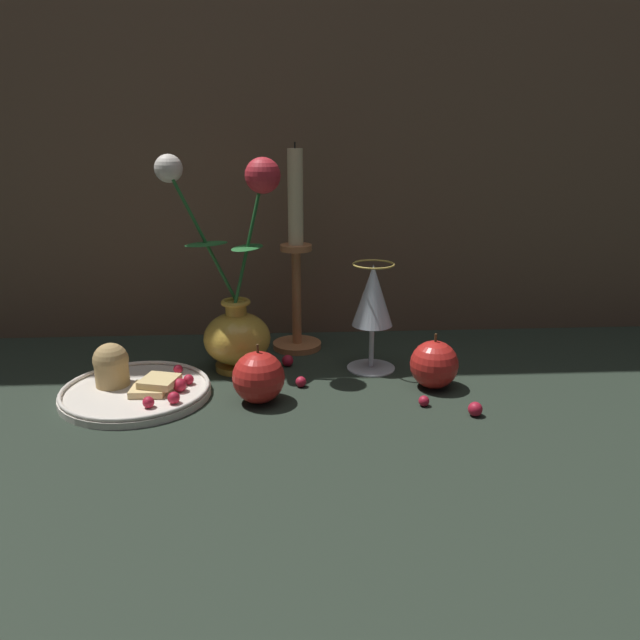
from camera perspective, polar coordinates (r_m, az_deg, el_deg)
The scene contains 11 objects.
ground_plane at distance 0.95m, azimuth -2.28°, elevation -5.87°, with size 2.40×2.40×0.00m, color #232D23.
vase at distance 0.98m, azimuth -7.70°, elevation 0.90°, with size 0.19×0.11×0.33m.
plate_with_pastries at distance 0.94m, azimuth -16.79°, elevation -5.73°, with size 0.21×0.21×0.07m.
wine_glass at distance 0.97m, azimuth 4.83°, elevation 1.79°, with size 0.08×0.08×0.17m.
candlestick at distance 1.06m, azimuth -2.19°, elevation 4.93°, with size 0.08×0.08×0.35m.
apple_beside_vase at distance 0.88m, azimuth -5.64°, elevation -5.23°, with size 0.07×0.07×0.09m.
apple_near_glass at distance 0.94m, azimuth 10.39°, elevation -4.02°, with size 0.07×0.07×0.08m.
berry_near_plate at distance 0.87m, azimuth 14.01°, elevation -7.91°, with size 0.02×0.02×0.02m, color #AD192D.
berry_front_center at distance 0.94m, azimuth -1.76°, elevation -5.66°, with size 0.02×0.02×0.02m, color #AD192D.
berry_by_glass_stem at distance 1.02m, azimuth -2.98°, elevation -3.73°, with size 0.02×0.02×0.02m, color #AD192D.
berry_under_candlestick at distance 0.89m, azimuth 9.48°, elevation -7.31°, with size 0.02×0.02×0.02m, color #AD192D.
Camera 1 is at (-0.01, -0.87, 0.37)m, focal length 35.00 mm.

